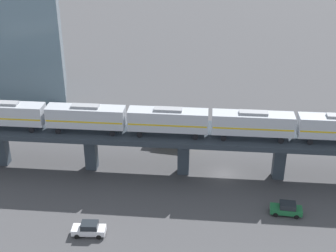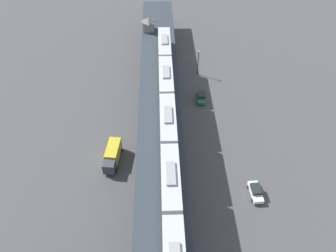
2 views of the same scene
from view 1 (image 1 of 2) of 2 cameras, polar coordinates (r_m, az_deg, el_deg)
name	(u,v)px [view 1 (image 1 of 2)]	position (r m, az deg, el deg)	size (l,w,h in m)	color
ground_plane	(224,174)	(76.08, 6.79, -5.83)	(400.00, 400.00, 0.00)	#424244
elevated_viaduct	(227,139)	(72.92, 7.19, -1.59)	(33.99, 90.64, 7.40)	#283039
subway_train	(168,120)	(70.25, 0.00, 0.76)	(20.27, 60.66, 4.45)	#ADB2BA
street_car_white	(89,229)	(63.64, -9.60, -12.26)	(2.75, 4.69, 1.89)	silver
street_car_green	(286,209)	(68.33, 14.24, -9.74)	(3.23, 4.75, 1.89)	#1E6638
delivery_truck	(171,135)	(83.50, 0.37, -1.13)	(4.94, 7.50, 3.20)	#333338
office_tower	(20,13)	(106.04, -17.65, 13.01)	(16.00, 16.00, 36.00)	slate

